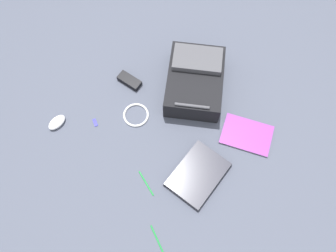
% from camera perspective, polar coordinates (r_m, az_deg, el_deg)
% --- Properties ---
extents(ground_plane, '(3.37, 3.37, 0.00)m').
position_cam_1_polar(ground_plane, '(1.94, 0.88, 0.38)').
color(ground_plane, '#4C5160').
extents(backpack, '(0.51, 0.50, 0.17)m').
position_cam_1_polar(backpack, '(1.98, 4.42, 7.52)').
color(backpack, black).
rests_on(backpack, ground_plane).
extents(laptop, '(0.34, 0.27, 0.03)m').
position_cam_1_polar(laptop, '(1.83, 4.92, -7.91)').
color(laptop, '#24242C').
rests_on(laptop, ground_plane).
extents(book_blue, '(0.29, 0.32, 0.01)m').
position_cam_1_polar(book_blue, '(1.95, 12.75, -1.41)').
color(book_blue, silver).
rests_on(book_blue, ground_plane).
extents(computer_mouse, '(0.11, 0.07, 0.03)m').
position_cam_1_polar(computer_mouse, '(2.02, -17.74, 0.57)').
color(computer_mouse, silver).
rests_on(computer_mouse, ground_plane).
extents(cable_coil, '(0.15, 0.15, 0.01)m').
position_cam_1_polar(cable_coil, '(1.96, -5.26, 1.81)').
color(cable_coil, silver).
rests_on(cable_coil, ground_plane).
extents(power_brick, '(0.09, 0.15, 0.03)m').
position_cam_1_polar(power_brick, '(2.05, -6.32, 7.38)').
color(power_brick, black).
rests_on(power_brick, ground_plane).
extents(pen_black, '(0.05, 0.14, 0.01)m').
position_cam_1_polar(pen_black, '(1.78, -1.79, -18.04)').
color(pen_black, '#198C33').
rests_on(pen_black, ground_plane).
extents(pen_blue, '(0.04, 0.15, 0.01)m').
position_cam_1_polar(pen_blue, '(1.83, -3.59, -9.32)').
color(pen_blue, '#198C33').
rests_on(pen_blue, ground_plane).
extents(usb_stick, '(0.03, 0.05, 0.01)m').
position_cam_1_polar(usb_stick, '(1.98, -11.84, 0.57)').
color(usb_stick, '#191999').
rests_on(usb_stick, ground_plane).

